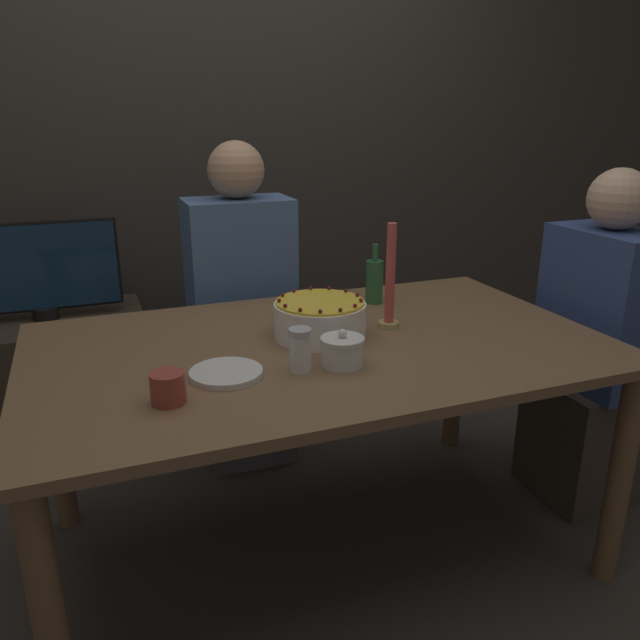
% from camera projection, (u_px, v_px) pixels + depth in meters
% --- Properties ---
extents(ground_plane, '(12.00, 12.00, 0.00)m').
position_uv_depth(ground_plane, '(320.00, 547.00, 2.07)').
color(ground_plane, '#3D3833').
extents(wall_behind, '(8.00, 0.05, 2.60)m').
position_uv_depth(wall_behind, '(212.00, 128.00, 2.90)').
color(wall_behind, '#38332D').
rests_on(wall_behind, ground_plane).
extents(dining_table, '(1.68, 1.00, 0.73)m').
position_uv_depth(dining_table, '(320.00, 371.00, 1.87)').
color(dining_table, brown).
rests_on(dining_table, ground_plane).
extents(cake, '(0.28, 0.28, 0.12)m').
position_uv_depth(cake, '(320.00, 319.00, 1.87)').
color(cake, white).
rests_on(cake, dining_table).
extents(sugar_bowl, '(0.12, 0.12, 0.10)m').
position_uv_depth(sugar_bowl, '(342.00, 351.00, 1.67)').
color(sugar_bowl, silver).
rests_on(sugar_bowl, dining_table).
extents(sugar_shaker, '(0.06, 0.06, 0.12)m').
position_uv_depth(sugar_shaker, '(300.00, 350.00, 1.62)').
color(sugar_shaker, white).
rests_on(sugar_shaker, dining_table).
extents(plate_stack, '(0.19, 0.19, 0.02)m').
position_uv_depth(plate_stack, '(226.00, 373.00, 1.60)').
color(plate_stack, silver).
rests_on(plate_stack, dining_table).
extents(candle, '(0.07, 0.07, 0.33)m').
position_uv_depth(candle, '(390.00, 285.00, 1.93)').
color(candle, tan).
rests_on(candle, dining_table).
extents(bottle, '(0.06, 0.06, 0.21)m').
position_uv_depth(bottle, '(374.00, 281.00, 2.20)').
color(bottle, '#2D6638').
rests_on(bottle, dining_table).
extents(cup, '(0.08, 0.08, 0.08)m').
position_uv_depth(cup, '(168.00, 388.00, 1.45)').
color(cup, '#993D33').
rests_on(cup, dining_table).
extents(person_man_blue_shirt, '(0.40, 0.34, 1.28)m').
position_uv_depth(person_man_blue_shirt, '(242.00, 326.00, 2.49)').
color(person_man_blue_shirt, '#595960').
rests_on(person_man_blue_shirt, ground_plane).
extents(person_woman_floral, '(0.34, 0.40, 1.20)m').
position_uv_depth(person_woman_floral, '(594.00, 362.00, 2.23)').
color(person_woman_floral, '#473D33').
rests_on(person_woman_floral, ground_plane).
extents(side_cabinet, '(0.77, 0.52, 0.56)m').
position_uv_depth(side_cabinet, '(56.00, 380.00, 2.68)').
color(side_cabinet, '#382D23').
rests_on(side_cabinet, ground_plane).
extents(tv_monitor, '(0.63, 0.10, 0.40)m').
position_uv_depth(tv_monitor, '(39.00, 269.00, 2.53)').
color(tv_monitor, black).
rests_on(tv_monitor, side_cabinet).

